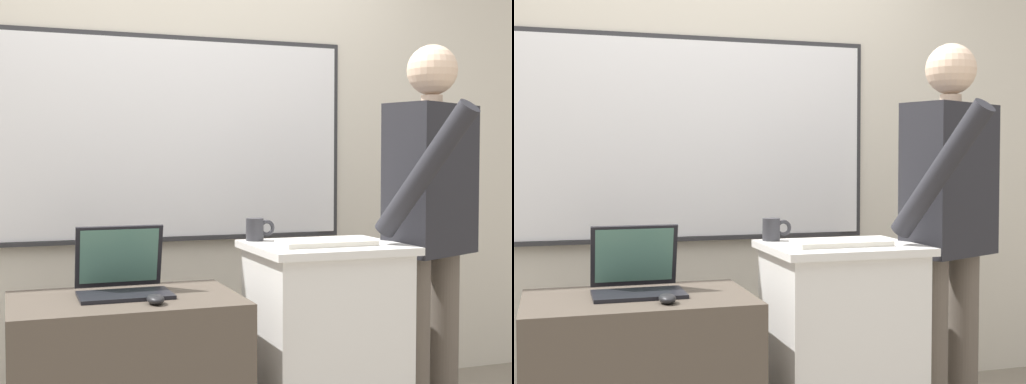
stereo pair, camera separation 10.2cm
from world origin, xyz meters
The scene contains 7 objects.
back_wall centered at (0.00, 1.41, 1.45)m, with size 6.40×0.17×2.90m.
lectern_podium centered at (0.37, 0.34, 0.46)m, with size 0.60×0.52×0.92m.
person_presenter centered at (0.88, 0.36, 1.02)m, with size 0.60×0.69×1.75m.
laptop centered at (-0.44, 0.39, 0.83)m, with size 0.33×0.29×0.25m.
wireless_keyboard centered at (0.34, 0.27, 0.93)m, with size 0.38×0.15×0.02m.
computer_mouse_by_laptop centered at (-0.36, 0.15, 0.78)m, with size 0.06×0.10×0.03m.
coffee_mug centered at (0.14, 0.53, 0.97)m, with size 0.12×0.07×0.09m.
Camera 1 is at (-0.84, -2.27, 1.25)m, focal length 50.00 mm.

